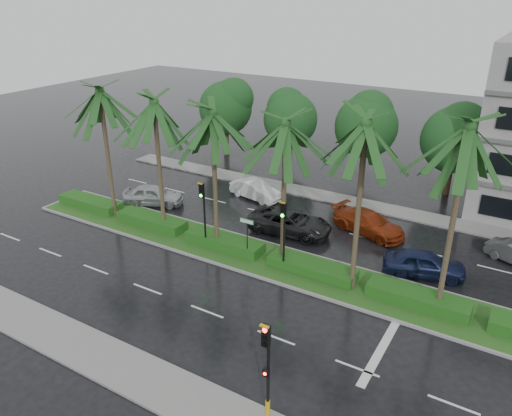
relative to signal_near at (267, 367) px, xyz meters
The scene contains 17 objects.
ground 11.42m from the signal_near, 122.58° to the left, with size 120.00×120.00×0.00m, color black.
near_sidewalk 6.53m from the signal_near, behind, with size 40.00×2.40×0.12m, color gray.
far_sidewalk 22.35m from the signal_near, 105.67° to the left, with size 40.00×2.00×0.12m, color gray.
median 12.24m from the signal_near, 120.00° to the left, with size 36.00×4.00×0.15m.
hedge 12.17m from the signal_near, 120.00° to the left, with size 35.20×1.40×0.60m.
lane_markings 9.76m from the signal_near, 108.30° to the left, with size 34.00×13.06×0.01m.
palm_row 13.93m from the signal_near, 124.85° to the left, with size 26.30×4.20×10.26m.
signal_near is the anchor object (origin of this frame).
signal_median_left 13.93m from the signal_near, 135.91° to the left, with size 0.34×0.42×4.36m.
signal_median_right 10.69m from the signal_near, 114.91° to the left, with size 0.34×0.42×4.36m.
street_sign 12.11m from the signal_near, 125.34° to the left, with size 0.95×0.09×2.60m.
bg_trees 27.72m from the signal_near, 102.50° to the left, with size 33.02×5.19×7.49m.
car_silver 22.10m from the signal_near, 142.58° to the left, with size 4.48×1.80×1.53m, color #B3B6BB.
car_white 21.73m from the signal_near, 122.08° to the left, with size 4.28×1.49×1.41m, color white.
car_darkgrey 15.94m from the signal_near, 114.22° to the left, with size 5.55×2.56×1.54m, color black.
car_red 17.33m from the signal_near, 96.66° to the left, with size 5.08×2.07×1.48m, color maroon.
car_blue 13.92m from the signal_near, 79.57° to the left, with size 4.52×1.82×1.54m, color #151D41.
Camera 1 is at (12.92, -21.70, 15.09)m, focal length 35.00 mm.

